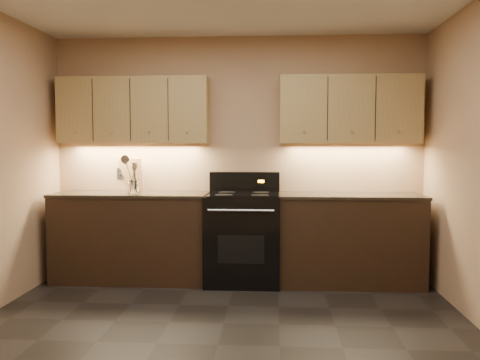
# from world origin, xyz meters

# --- Properties ---
(floor) EXTENTS (4.00, 4.00, 0.00)m
(floor) POSITION_xyz_m (0.00, 0.00, 0.00)
(floor) COLOR black
(floor) RESTS_ON ground
(wall_back) EXTENTS (4.00, 0.04, 2.60)m
(wall_back) POSITION_xyz_m (0.00, 2.00, 1.30)
(wall_back) COLOR tan
(wall_back) RESTS_ON ground
(counter_left) EXTENTS (1.62, 0.62, 0.93)m
(counter_left) POSITION_xyz_m (-1.10, 1.70, 0.47)
(counter_left) COLOR black
(counter_left) RESTS_ON ground
(counter_right) EXTENTS (1.46, 0.62, 0.93)m
(counter_right) POSITION_xyz_m (1.18, 1.70, 0.47)
(counter_right) COLOR black
(counter_right) RESTS_ON ground
(stove) EXTENTS (0.76, 0.68, 1.14)m
(stove) POSITION_xyz_m (0.08, 1.68, 0.48)
(stove) COLOR black
(stove) RESTS_ON ground
(upper_cab_left) EXTENTS (1.60, 0.30, 0.70)m
(upper_cab_left) POSITION_xyz_m (-1.10, 1.85, 1.80)
(upper_cab_left) COLOR tan
(upper_cab_left) RESTS_ON wall_back
(upper_cab_right) EXTENTS (1.44, 0.30, 0.70)m
(upper_cab_right) POSITION_xyz_m (1.18, 1.85, 1.80)
(upper_cab_right) COLOR tan
(upper_cab_right) RESTS_ON wall_back
(outlet_plate) EXTENTS (0.08, 0.01, 0.12)m
(outlet_plate) POSITION_xyz_m (-1.30, 1.99, 1.12)
(outlet_plate) COLOR #B2B5BA
(outlet_plate) RESTS_ON wall_back
(utensil_crock) EXTENTS (0.12, 0.12, 0.14)m
(utensil_crock) POSITION_xyz_m (-1.04, 1.57, 1.00)
(utensil_crock) COLOR white
(utensil_crock) RESTS_ON counter_left
(cutting_board) EXTENTS (0.29, 0.15, 0.36)m
(cutting_board) POSITION_xyz_m (-1.17, 1.97, 1.11)
(cutting_board) COLOR tan
(cutting_board) RESTS_ON counter_left
(wooden_spoon) EXTENTS (0.11, 0.09, 0.31)m
(wooden_spoon) POSITION_xyz_m (-1.07, 1.56, 1.10)
(wooden_spoon) COLOR tan
(wooden_spoon) RESTS_ON utensil_crock
(black_turner) EXTENTS (0.12, 0.16, 0.33)m
(black_turner) POSITION_xyz_m (-1.02, 1.56, 1.11)
(black_turner) COLOR black
(black_turner) RESTS_ON utensil_crock
(steel_spatula) EXTENTS (0.22, 0.13, 0.39)m
(steel_spatula) POSITION_xyz_m (-1.01, 1.59, 1.13)
(steel_spatula) COLOR silver
(steel_spatula) RESTS_ON utensil_crock
(steel_skimmer) EXTENTS (0.19, 0.11, 0.39)m
(steel_skimmer) POSITION_xyz_m (-1.02, 1.56, 1.14)
(steel_skimmer) COLOR silver
(steel_skimmer) RESTS_ON utensil_crock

